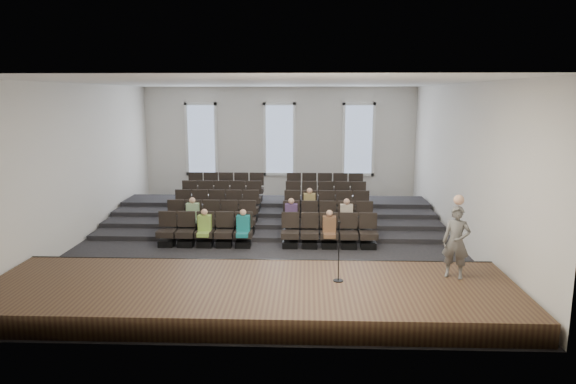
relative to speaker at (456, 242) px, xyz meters
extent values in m
plane|color=black|center=(-4.64, 4.46, -1.34)|extent=(14.00, 14.00, 0.00)
cube|color=white|center=(-4.64, 4.46, 3.67)|extent=(12.00, 14.00, 0.02)
cube|color=silver|center=(-4.64, 11.48, 1.16)|extent=(12.00, 0.04, 5.00)
cube|color=silver|center=(-4.64, -2.56, 1.16)|extent=(12.00, 0.04, 5.00)
cube|color=silver|center=(-10.66, 4.46, 1.16)|extent=(0.04, 14.00, 5.00)
cube|color=silver|center=(1.38, 4.46, 1.16)|extent=(0.04, 14.00, 5.00)
cube|color=#48331F|center=(-4.64, -0.64, -1.09)|extent=(11.80, 3.60, 0.50)
cube|color=black|center=(-4.64, 1.13, -1.09)|extent=(11.80, 0.06, 0.52)
cube|color=black|center=(-4.64, 6.79, -1.26)|extent=(11.80, 4.80, 0.15)
cube|color=black|center=(-4.64, 7.31, -1.19)|extent=(11.80, 3.75, 0.30)
cube|color=black|center=(-4.64, 7.84, -1.11)|extent=(11.80, 2.70, 0.45)
cube|color=black|center=(-4.64, 8.36, -1.04)|extent=(11.80, 1.65, 0.60)
cube|color=black|center=(-7.76, 3.86, -1.24)|extent=(0.47, 0.43, 0.20)
cube|color=black|center=(-7.76, 3.86, -0.93)|extent=(0.55, 0.50, 0.19)
cube|color=black|center=(-7.76, 4.07, -0.52)|extent=(0.55, 0.08, 0.50)
cube|color=black|center=(-7.16, 3.86, -1.24)|extent=(0.47, 0.43, 0.20)
cube|color=black|center=(-7.16, 3.86, -0.93)|extent=(0.55, 0.50, 0.19)
cube|color=black|center=(-7.16, 4.07, -0.52)|extent=(0.55, 0.08, 0.50)
cube|color=black|center=(-6.56, 3.86, -1.24)|extent=(0.47, 0.43, 0.20)
cube|color=black|center=(-6.56, 3.86, -0.93)|extent=(0.55, 0.50, 0.19)
cube|color=black|center=(-6.56, 4.07, -0.52)|extent=(0.55, 0.08, 0.50)
cube|color=black|center=(-5.96, 3.86, -1.24)|extent=(0.47, 0.43, 0.20)
cube|color=black|center=(-5.96, 3.86, -0.93)|extent=(0.55, 0.50, 0.19)
cube|color=black|center=(-5.96, 4.07, -0.52)|extent=(0.55, 0.08, 0.50)
cube|color=black|center=(-5.36, 3.86, -1.24)|extent=(0.47, 0.43, 0.20)
cube|color=black|center=(-5.36, 3.86, -0.93)|extent=(0.55, 0.50, 0.19)
cube|color=black|center=(-5.36, 4.07, -0.52)|extent=(0.55, 0.08, 0.50)
cube|color=black|center=(-3.91, 3.86, -1.24)|extent=(0.47, 0.43, 0.20)
cube|color=black|center=(-3.91, 3.86, -0.93)|extent=(0.55, 0.50, 0.19)
cube|color=black|center=(-3.91, 4.07, -0.52)|extent=(0.55, 0.08, 0.50)
cube|color=black|center=(-3.31, 3.86, -1.24)|extent=(0.47, 0.43, 0.20)
cube|color=black|center=(-3.31, 3.86, -0.93)|extent=(0.55, 0.50, 0.19)
cube|color=black|center=(-3.31, 4.07, -0.52)|extent=(0.55, 0.08, 0.50)
cube|color=black|center=(-2.71, 3.86, -1.24)|extent=(0.47, 0.43, 0.20)
cube|color=black|center=(-2.71, 3.86, -0.93)|extent=(0.55, 0.50, 0.19)
cube|color=black|center=(-2.71, 4.07, -0.52)|extent=(0.55, 0.08, 0.50)
cube|color=black|center=(-2.11, 3.86, -1.24)|extent=(0.47, 0.43, 0.20)
cube|color=black|center=(-2.11, 3.86, -0.93)|extent=(0.55, 0.50, 0.19)
cube|color=black|center=(-2.11, 4.07, -0.52)|extent=(0.55, 0.08, 0.50)
cube|color=black|center=(-1.51, 3.86, -1.24)|extent=(0.47, 0.43, 0.20)
cube|color=black|center=(-1.51, 3.86, -0.93)|extent=(0.55, 0.50, 0.19)
cube|color=black|center=(-1.51, 4.07, -0.52)|extent=(0.55, 0.08, 0.50)
cube|color=black|center=(-7.76, 4.91, -1.09)|extent=(0.47, 0.43, 0.20)
cube|color=black|center=(-7.76, 4.91, -0.78)|extent=(0.55, 0.50, 0.19)
cube|color=black|center=(-7.76, 5.12, -0.37)|extent=(0.55, 0.08, 0.50)
cube|color=black|center=(-7.16, 4.91, -1.09)|extent=(0.47, 0.43, 0.20)
cube|color=black|center=(-7.16, 4.91, -0.78)|extent=(0.55, 0.50, 0.19)
cube|color=black|center=(-7.16, 5.12, -0.37)|extent=(0.55, 0.08, 0.50)
cube|color=black|center=(-6.56, 4.91, -1.09)|extent=(0.47, 0.43, 0.20)
cube|color=black|center=(-6.56, 4.91, -0.78)|extent=(0.55, 0.50, 0.19)
cube|color=black|center=(-6.56, 5.12, -0.37)|extent=(0.55, 0.08, 0.50)
cube|color=black|center=(-5.96, 4.91, -1.09)|extent=(0.47, 0.43, 0.20)
cube|color=black|center=(-5.96, 4.91, -0.78)|extent=(0.55, 0.50, 0.19)
cube|color=black|center=(-5.96, 5.12, -0.37)|extent=(0.55, 0.08, 0.50)
cube|color=black|center=(-5.36, 4.91, -1.09)|extent=(0.47, 0.43, 0.20)
cube|color=black|center=(-5.36, 4.91, -0.78)|extent=(0.55, 0.50, 0.19)
cube|color=black|center=(-5.36, 5.12, -0.37)|extent=(0.55, 0.08, 0.50)
cube|color=black|center=(-3.91, 4.91, -1.09)|extent=(0.47, 0.43, 0.20)
cube|color=black|center=(-3.91, 4.91, -0.78)|extent=(0.55, 0.50, 0.19)
cube|color=black|center=(-3.91, 5.12, -0.37)|extent=(0.55, 0.08, 0.50)
cube|color=black|center=(-3.31, 4.91, -1.09)|extent=(0.47, 0.43, 0.20)
cube|color=black|center=(-3.31, 4.91, -0.78)|extent=(0.55, 0.50, 0.19)
cube|color=black|center=(-3.31, 5.12, -0.37)|extent=(0.55, 0.08, 0.50)
cube|color=black|center=(-2.71, 4.91, -1.09)|extent=(0.47, 0.43, 0.20)
cube|color=black|center=(-2.71, 4.91, -0.78)|extent=(0.55, 0.50, 0.19)
cube|color=black|center=(-2.71, 5.12, -0.37)|extent=(0.55, 0.08, 0.50)
cube|color=black|center=(-2.11, 4.91, -1.09)|extent=(0.47, 0.43, 0.20)
cube|color=black|center=(-2.11, 4.91, -0.78)|extent=(0.55, 0.50, 0.19)
cube|color=black|center=(-2.11, 5.12, -0.37)|extent=(0.55, 0.08, 0.50)
cube|color=black|center=(-1.51, 4.91, -1.09)|extent=(0.47, 0.43, 0.20)
cube|color=black|center=(-1.51, 4.91, -0.78)|extent=(0.55, 0.50, 0.19)
cube|color=black|center=(-1.51, 5.12, -0.37)|extent=(0.55, 0.08, 0.50)
cube|color=black|center=(-7.76, 5.96, -0.94)|extent=(0.47, 0.42, 0.20)
cube|color=black|center=(-7.76, 5.96, -0.63)|extent=(0.55, 0.50, 0.19)
cube|color=black|center=(-7.76, 6.17, -0.22)|extent=(0.55, 0.08, 0.50)
cube|color=black|center=(-7.16, 5.96, -0.94)|extent=(0.47, 0.42, 0.20)
cube|color=black|center=(-7.16, 5.96, -0.63)|extent=(0.55, 0.50, 0.19)
cube|color=black|center=(-7.16, 6.17, -0.22)|extent=(0.55, 0.08, 0.50)
cube|color=black|center=(-6.56, 5.96, -0.94)|extent=(0.47, 0.42, 0.20)
cube|color=black|center=(-6.56, 5.96, -0.63)|extent=(0.55, 0.50, 0.19)
cube|color=black|center=(-6.56, 6.17, -0.22)|extent=(0.55, 0.08, 0.50)
cube|color=black|center=(-5.96, 5.96, -0.94)|extent=(0.47, 0.42, 0.20)
cube|color=black|center=(-5.96, 5.96, -0.63)|extent=(0.55, 0.50, 0.19)
cube|color=black|center=(-5.96, 6.17, -0.22)|extent=(0.55, 0.08, 0.50)
cube|color=black|center=(-5.36, 5.96, -0.94)|extent=(0.47, 0.42, 0.20)
cube|color=black|center=(-5.36, 5.96, -0.63)|extent=(0.55, 0.50, 0.19)
cube|color=black|center=(-5.36, 6.17, -0.22)|extent=(0.55, 0.08, 0.50)
cube|color=black|center=(-3.91, 5.96, -0.94)|extent=(0.47, 0.42, 0.20)
cube|color=black|center=(-3.91, 5.96, -0.63)|extent=(0.55, 0.50, 0.19)
cube|color=black|center=(-3.91, 6.17, -0.22)|extent=(0.55, 0.08, 0.50)
cube|color=black|center=(-3.31, 5.96, -0.94)|extent=(0.47, 0.42, 0.20)
cube|color=black|center=(-3.31, 5.96, -0.63)|extent=(0.55, 0.50, 0.19)
cube|color=black|center=(-3.31, 6.17, -0.22)|extent=(0.55, 0.08, 0.50)
cube|color=black|center=(-2.71, 5.96, -0.94)|extent=(0.47, 0.42, 0.20)
cube|color=black|center=(-2.71, 5.96, -0.63)|extent=(0.55, 0.50, 0.19)
cube|color=black|center=(-2.71, 6.17, -0.22)|extent=(0.55, 0.08, 0.50)
cube|color=black|center=(-2.11, 5.96, -0.94)|extent=(0.47, 0.42, 0.20)
cube|color=black|center=(-2.11, 5.96, -0.63)|extent=(0.55, 0.50, 0.19)
cube|color=black|center=(-2.11, 6.17, -0.22)|extent=(0.55, 0.08, 0.50)
cube|color=black|center=(-1.51, 5.96, -0.94)|extent=(0.47, 0.42, 0.20)
cube|color=black|center=(-1.51, 5.96, -0.63)|extent=(0.55, 0.50, 0.19)
cube|color=black|center=(-1.51, 6.17, -0.22)|extent=(0.55, 0.08, 0.50)
cube|color=black|center=(-7.76, 7.01, -0.79)|extent=(0.47, 0.42, 0.20)
cube|color=black|center=(-7.76, 7.01, -0.48)|extent=(0.55, 0.50, 0.19)
cube|color=black|center=(-7.76, 7.22, -0.07)|extent=(0.55, 0.08, 0.50)
cube|color=black|center=(-7.16, 7.01, -0.79)|extent=(0.47, 0.42, 0.20)
cube|color=black|center=(-7.16, 7.01, -0.48)|extent=(0.55, 0.50, 0.19)
cube|color=black|center=(-7.16, 7.22, -0.07)|extent=(0.55, 0.08, 0.50)
cube|color=black|center=(-6.56, 7.01, -0.79)|extent=(0.47, 0.42, 0.20)
cube|color=black|center=(-6.56, 7.01, -0.48)|extent=(0.55, 0.50, 0.19)
cube|color=black|center=(-6.56, 7.22, -0.07)|extent=(0.55, 0.08, 0.50)
cube|color=black|center=(-5.96, 7.01, -0.79)|extent=(0.47, 0.42, 0.20)
cube|color=black|center=(-5.96, 7.01, -0.48)|extent=(0.55, 0.50, 0.19)
cube|color=black|center=(-5.96, 7.22, -0.07)|extent=(0.55, 0.08, 0.50)
cube|color=black|center=(-5.36, 7.01, -0.79)|extent=(0.47, 0.42, 0.20)
cube|color=black|center=(-5.36, 7.01, -0.48)|extent=(0.55, 0.50, 0.19)
cube|color=black|center=(-5.36, 7.22, -0.07)|extent=(0.55, 0.08, 0.50)
cube|color=black|center=(-3.91, 7.01, -0.79)|extent=(0.47, 0.42, 0.20)
cube|color=black|center=(-3.91, 7.01, -0.48)|extent=(0.55, 0.50, 0.19)
cube|color=black|center=(-3.91, 7.22, -0.07)|extent=(0.55, 0.08, 0.50)
cube|color=black|center=(-3.31, 7.01, -0.79)|extent=(0.47, 0.42, 0.20)
cube|color=black|center=(-3.31, 7.01, -0.48)|extent=(0.55, 0.50, 0.19)
cube|color=black|center=(-3.31, 7.22, -0.07)|extent=(0.55, 0.08, 0.50)
cube|color=black|center=(-2.71, 7.01, -0.79)|extent=(0.47, 0.42, 0.20)
cube|color=black|center=(-2.71, 7.01, -0.48)|extent=(0.55, 0.50, 0.19)
cube|color=black|center=(-2.71, 7.22, -0.07)|extent=(0.55, 0.08, 0.50)
cube|color=black|center=(-2.11, 7.01, -0.79)|extent=(0.47, 0.42, 0.20)
cube|color=black|center=(-2.11, 7.01, -0.48)|extent=(0.55, 0.50, 0.19)
cube|color=black|center=(-2.11, 7.22, -0.07)|extent=(0.55, 0.08, 0.50)
cube|color=black|center=(-1.51, 7.01, -0.79)|extent=(0.47, 0.42, 0.20)
cube|color=black|center=(-1.51, 7.01, -0.48)|extent=(0.55, 0.50, 0.19)
cube|color=black|center=(-1.51, 7.22, -0.07)|extent=(0.55, 0.08, 0.50)
cube|color=black|center=(-7.76, 8.06, -0.64)|extent=(0.47, 0.42, 0.20)
cube|color=black|center=(-7.76, 8.06, -0.33)|extent=(0.55, 0.50, 0.19)
cube|color=black|center=(-7.76, 8.27, 0.08)|extent=(0.55, 0.08, 0.50)
cube|color=black|center=(-7.16, 8.06, -0.64)|extent=(0.47, 0.42, 0.20)
cube|color=black|center=(-7.16, 8.06, -0.33)|extent=(0.55, 0.50, 0.19)
cube|color=black|center=(-7.16, 8.27, 0.08)|extent=(0.55, 0.08, 0.50)
cube|color=black|center=(-6.56, 8.06, -0.64)|extent=(0.47, 0.42, 0.20)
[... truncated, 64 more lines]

